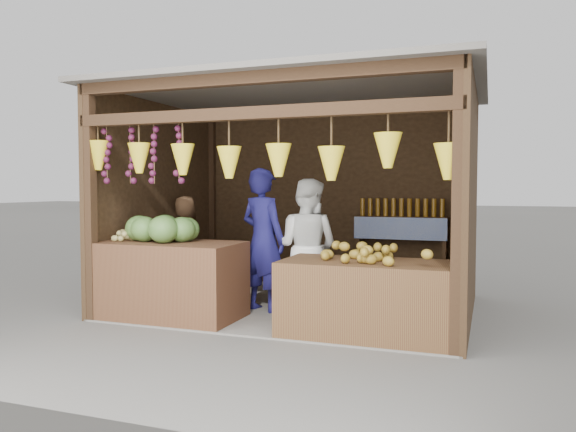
{
  "coord_description": "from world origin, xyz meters",
  "views": [
    {
      "loc": [
        2.2,
        -6.49,
        1.49
      ],
      "look_at": [
        -0.11,
        -0.1,
        1.13
      ],
      "focal_mm": 35.0,
      "sensor_mm": 36.0,
      "label": 1
    }
  ],
  "objects_px": {
    "counter_right": "(370,299)",
    "vendor_seated": "(185,236)",
    "counter_left": "(169,280)",
    "man_standing": "(263,240)",
    "woman_standing": "(307,247)"
  },
  "relations": [
    {
      "from": "man_standing",
      "to": "woman_standing",
      "type": "bearing_deg",
      "value": -156.86
    },
    {
      "from": "man_standing",
      "to": "counter_right",
      "type": "bearing_deg",
      "value": 174.61
    },
    {
      "from": "counter_right",
      "to": "vendor_seated",
      "type": "xyz_separation_m",
      "value": [
        -2.69,
        1.06,
        0.46
      ]
    },
    {
      "from": "counter_left",
      "to": "vendor_seated",
      "type": "relative_size",
      "value": 1.55
    },
    {
      "from": "woman_standing",
      "to": "vendor_seated",
      "type": "distance_m",
      "value": 1.84
    },
    {
      "from": "man_standing",
      "to": "woman_standing",
      "type": "distance_m",
      "value": 0.54
    },
    {
      "from": "counter_left",
      "to": "woman_standing",
      "type": "distance_m",
      "value": 1.61
    },
    {
      "from": "man_standing",
      "to": "woman_standing",
      "type": "height_order",
      "value": "man_standing"
    },
    {
      "from": "man_standing",
      "to": "vendor_seated",
      "type": "distance_m",
      "value": 1.32
    },
    {
      "from": "man_standing",
      "to": "counter_left",
      "type": "bearing_deg",
      "value": 58.22
    },
    {
      "from": "woman_standing",
      "to": "vendor_seated",
      "type": "relative_size",
      "value": 1.51
    },
    {
      "from": "counter_left",
      "to": "vendor_seated",
      "type": "distance_m",
      "value": 1.2
    },
    {
      "from": "woman_standing",
      "to": "counter_left",
      "type": "bearing_deg",
      "value": 35.36
    },
    {
      "from": "counter_right",
      "to": "vendor_seated",
      "type": "distance_m",
      "value": 2.93
    },
    {
      "from": "counter_left",
      "to": "counter_right",
      "type": "bearing_deg",
      "value": -0.06
    }
  ]
}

